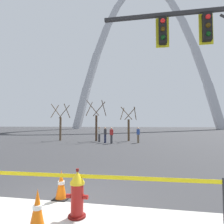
# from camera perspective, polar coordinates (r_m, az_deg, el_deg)

# --- Properties ---
(ground_plane) EXTENTS (240.00, 240.00, 0.00)m
(ground_plane) POSITION_cam_1_polar(r_m,az_deg,el_deg) (5.48, -12.21, -23.77)
(ground_plane) COLOR #333335
(fire_hydrant) EXTENTS (0.46, 0.48, 0.99)m
(fire_hydrant) POSITION_cam_1_polar(r_m,az_deg,el_deg) (4.56, -9.75, -21.86)
(fire_hydrant) COLOR #5E0F0D
(fire_hydrant) RESTS_ON ground
(caution_tape_barrier) EXTENTS (6.10, 0.22, 0.91)m
(caution_tape_barrier) POSITION_cam_1_polar(r_m,az_deg,el_deg) (4.59, -12.07, -19.41)
(caution_tape_barrier) COLOR #232326
(caution_tape_barrier) RESTS_ON ground
(traffic_cone_mid_sidewalk) EXTENTS (0.36, 0.36, 0.73)m
(traffic_cone_mid_sidewalk) POSITION_cam_1_polar(r_m,az_deg,el_deg) (5.63, -14.15, -19.33)
(traffic_cone_mid_sidewalk) COLOR black
(traffic_cone_mid_sidewalk) RESTS_ON ground
(traffic_cone_curb_edge) EXTENTS (0.36, 0.36, 0.73)m
(traffic_cone_curb_edge) POSITION_cam_1_polar(r_m,az_deg,el_deg) (4.28, -20.33, -24.53)
(traffic_cone_curb_edge) COLOR black
(traffic_cone_curb_edge) RESTS_ON ground
(monument_arch) EXTENTS (54.22, 2.56, 55.62)m
(monument_arch) POSITION_cam_1_polar(r_m,az_deg,el_deg) (77.53, 8.94, 13.39)
(monument_arch) COLOR #B2B5BC
(monument_arch) RESTS_ON ground
(tree_far_left) EXTENTS (1.94, 1.95, 4.20)m
(tree_far_left) POSITION_cam_1_polar(r_m,az_deg,el_deg) (24.21, -14.33, -3.39)
(tree_far_left) COLOR brown
(tree_far_left) RESTS_ON ground
(tree_left_mid) EXTENTS (2.08, 2.09, 4.53)m
(tree_left_mid) POSITION_cam_1_polar(r_m,az_deg,el_deg) (22.88, -4.46, -3.11)
(tree_left_mid) COLOR #473323
(tree_left_mid) RESTS_ON ground
(tree_center_left) EXTENTS (1.77, 1.78, 3.82)m
(tree_center_left) POSITION_cam_1_polar(r_m,az_deg,el_deg) (22.96, 4.70, -3.91)
(tree_center_left) COLOR brown
(tree_center_left) RESTS_ON ground
(pedestrian_walking_left) EXTENTS (0.31, 0.39, 1.59)m
(pedestrian_walking_left) POSITION_cam_1_polar(r_m,az_deg,el_deg) (21.63, -3.61, -6.28)
(pedestrian_walking_left) COLOR #38383D
(pedestrian_walking_left) RESTS_ON ground
(pedestrian_standing_center) EXTENTS (0.38, 0.38, 1.59)m
(pedestrian_standing_center) POSITION_cam_1_polar(r_m,az_deg,el_deg) (19.77, -0.16, -6.56)
(pedestrian_standing_center) COLOR #38383D
(pedestrian_standing_center) RESTS_ON ground
(pedestrian_walking_right) EXTENTS (0.34, 0.39, 1.59)m
(pedestrian_walking_right) POSITION_cam_1_polar(r_m,az_deg,el_deg) (20.69, 7.39, -6.39)
(pedestrian_walking_right) COLOR brown
(pedestrian_walking_right) RESTS_ON ground
(pedestrian_near_trees) EXTENTS (0.34, 0.39, 1.59)m
(pedestrian_near_trees) POSITION_cam_1_polar(r_m,az_deg,el_deg) (20.60, -1.94, -6.43)
(pedestrian_near_trees) COLOR #232847
(pedestrian_near_trees) RESTS_ON ground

